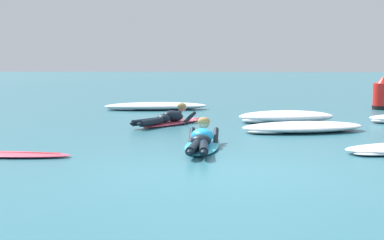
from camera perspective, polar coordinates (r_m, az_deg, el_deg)
The scene contains 8 objects.
ground_plane at distance 17.84m, azimuth 3.63°, elevation 0.98°, with size 120.00×120.00×0.00m, color #2D6B7A.
surfer_near at distance 10.04m, azimuth 0.98°, elevation -2.03°, with size 0.60×2.66×0.53m.
surfer_far at distance 13.72m, azimuth -2.23°, elevation 0.10°, with size 1.59×2.41×0.53m.
drifting_surfboard at distance 9.68m, azimuth -18.26°, elevation -3.21°, with size 2.26×0.56×0.16m.
whitewater_mid_right at distance 17.97m, azimuth -3.53°, elevation 1.35°, with size 3.30×1.60×0.23m.
whitewater_back at distance 12.61m, azimuth 10.81°, elevation -0.69°, with size 2.90×1.89×0.21m.
whitewater_far_band at distance 14.48m, azimuth 9.22°, elevation 0.31°, with size 2.54×1.61×0.28m.
channel_marker_buoy at distance 18.96m, azimuth 18.24°, elevation 2.26°, with size 0.66×0.66×1.05m.
Camera 1 is at (0.18, -7.77, 1.51)m, focal length 54.43 mm.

